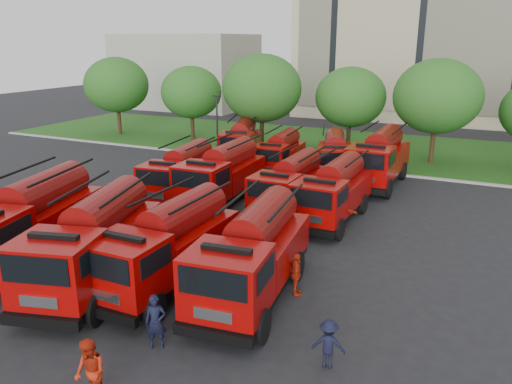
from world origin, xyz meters
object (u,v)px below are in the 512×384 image
(firefighter_5, at_px, (340,228))
(fire_truck_4, at_px, (182,173))
(fire_truck_1, at_px, (95,242))
(fire_truck_6, at_px, (290,185))
(fire_truck_11, at_px, (379,158))
(firefighter_0, at_px, (157,347))
(firefighter_4, at_px, (172,253))
(fire_truck_3, at_px, (253,254))
(fire_truck_8, at_px, (241,142))
(fire_truck_9, at_px, (280,153))
(fire_truck_2, at_px, (168,245))
(firefighter_2, at_px, (296,295))
(fire_truck_0, at_px, (31,220))
(firefighter_3, at_px, (327,366))
(fire_truck_10, at_px, (335,156))
(fire_truck_7, at_px, (334,191))
(fire_truck_5, at_px, (222,174))

(firefighter_5, bearing_deg, fire_truck_4, 18.77)
(fire_truck_1, relative_size, fire_truck_6, 1.20)
(fire_truck_11, bearing_deg, firefighter_0, -95.13)
(firefighter_4, bearing_deg, firefighter_5, -78.81)
(fire_truck_3, xyz_separation_m, fire_truck_8, (-10.19, 19.35, -0.13))
(fire_truck_9, bearing_deg, fire_truck_6, -68.26)
(fire_truck_2, height_order, firefighter_2, fire_truck_2)
(fire_truck_2, bearing_deg, fire_truck_0, -174.75)
(fire_truck_4, relative_size, firefighter_2, 4.26)
(fire_truck_1, relative_size, fire_truck_3, 1.06)
(firefighter_3, xyz_separation_m, firefighter_4, (-8.92, 4.96, 0.00))
(fire_truck_10, bearing_deg, firefighter_0, -104.72)
(fire_truck_4, height_order, fire_truck_7, fire_truck_7)
(fire_truck_9, relative_size, fire_truck_10, 0.92)
(fire_truck_11, distance_m, firefighter_4, 16.52)
(fire_truck_6, xyz_separation_m, firefighter_0, (0.96, -13.97, -1.57))
(fire_truck_2, relative_size, fire_truck_8, 1.00)
(fire_truck_2, relative_size, firefighter_5, 3.93)
(fire_truck_5, bearing_deg, fire_truck_6, 0.27)
(fire_truck_8, xyz_separation_m, firefighter_2, (11.61, -18.53, -1.61))
(fire_truck_10, relative_size, fire_truck_11, 0.90)
(fire_truck_5, relative_size, firefighter_0, 4.23)
(fire_truck_1, relative_size, fire_truck_8, 1.12)
(fire_truck_5, relative_size, firefighter_3, 4.96)
(fire_truck_4, relative_size, fire_truck_6, 1.05)
(firefighter_0, distance_m, firefighter_5, 12.76)
(fire_truck_1, height_order, fire_truck_5, fire_truck_1)
(firefighter_4, bearing_deg, fire_truck_1, 132.70)
(fire_truck_3, bearing_deg, fire_truck_11, 80.31)
(fire_truck_1, bearing_deg, firefighter_2, 3.34)
(fire_truck_2, xyz_separation_m, firefighter_2, (4.82, 1.31, -1.69))
(fire_truck_9, xyz_separation_m, firefighter_3, (9.85, -20.11, -1.47))
(fire_truck_1, xyz_separation_m, fire_truck_5, (-0.55, 11.26, -0.07))
(fire_truck_4, relative_size, fire_truck_7, 1.01)
(fire_truck_8, bearing_deg, fire_truck_2, -88.57)
(firefighter_2, bearing_deg, fire_truck_9, -0.86)
(firefighter_0, relative_size, firefighter_5, 0.96)
(firefighter_2, bearing_deg, fire_truck_1, 83.46)
(fire_truck_4, distance_m, fire_truck_9, 8.60)
(fire_truck_2, bearing_deg, firefighter_5, 63.50)
(fire_truck_3, xyz_separation_m, fire_truck_9, (-6.03, 17.23, -0.27))
(fire_truck_6, bearing_deg, fire_truck_11, 67.17)
(fire_truck_7, xyz_separation_m, fire_truck_11, (0.71, 7.99, 0.19))
(fire_truck_2, xyz_separation_m, fire_truck_8, (-6.79, 19.84, -0.08))
(firefighter_3, bearing_deg, firefighter_2, -66.91)
(fire_truck_7, bearing_deg, fire_truck_2, -109.08)
(fire_truck_4, xyz_separation_m, firefighter_5, (10.19, -0.91, -1.60))
(fire_truck_7, relative_size, firefighter_2, 4.20)
(fire_truck_7, distance_m, firefighter_5, 2.06)
(fire_truck_1, bearing_deg, fire_truck_4, 90.78)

